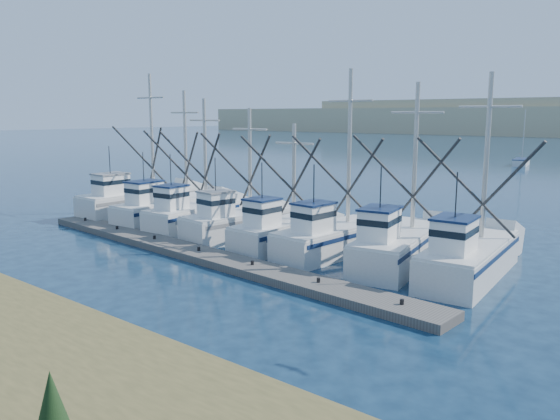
% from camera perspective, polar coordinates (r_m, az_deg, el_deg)
% --- Properties ---
extents(ground, '(500.00, 500.00, 0.00)m').
position_cam_1_polar(ground, '(20.98, -7.32, -10.70)').
color(ground, '#0C1F35').
rests_on(ground, ground).
extents(floating_dock, '(28.13, 3.91, 0.37)m').
position_cam_1_polar(floating_dock, '(28.85, -8.47, -4.58)').
color(floating_dock, '#5A5751').
rests_on(floating_dock, ground).
extents(trawler_fleet, '(27.85, 8.95, 10.32)m').
position_cam_1_polar(trawler_fleet, '(32.44, -2.68, -1.41)').
color(trawler_fleet, silver).
rests_on(trawler_fleet, ground).
extents(sailboat_far, '(2.60, 5.54, 8.10)m').
position_cam_1_polar(sailboat_far, '(87.65, 23.88, 4.60)').
color(sailboat_far, silver).
rests_on(sailboat_far, ground).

